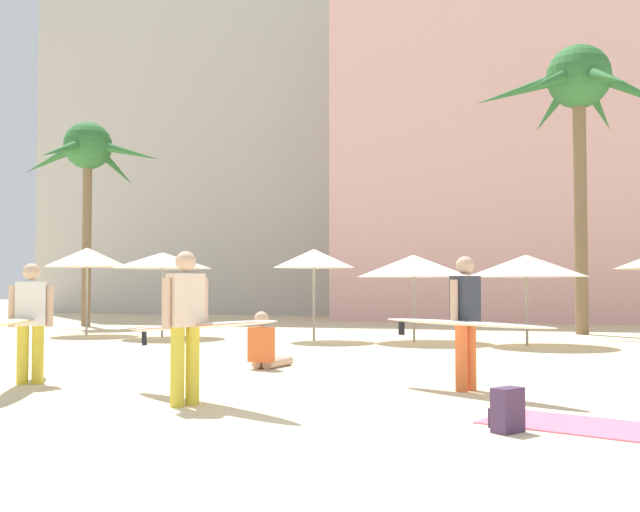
# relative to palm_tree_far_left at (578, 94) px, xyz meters

# --- Properties ---
(ground) EXTENTS (120.00, 120.00, 0.00)m
(ground) POSITION_rel_palm_tree_far_left_xyz_m (-3.41, -17.26, -6.91)
(ground) COLOR beige
(hotel_pink) EXTENTS (17.00, 8.07, 13.21)m
(hotel_pink) POSITION_rel_palm_tree_far_left_xyz_m (-0.40, 9.96, -0.30)
(hotel_pink) COLOR beige
(hotel_pink) RESTS_ON ground
(hotel_tower_gray) EXTENTS (18.15, 10.65, 26.92)m
(hotel_tower_gray) POSITION_rel_palm_tree_far_left_xyz_m (-16.75, 16.30, 6.55)
(hotel_tower_gray) COLOR #BCB7AD
(hotel_tower_gray) RESTS_ON ground
(palm_tree_far_left) EXTENTS (5.69, 5.44, 8.34)m
(palm_tree_far_left) POSITION_rel_palm_tree_far_left_xyz_m (0.00, 0.00, 0.00)
(palm_tree_far_left) COLOR brown
(palm_tree_far_left) RESTS_ON ground
(palm_tree_center) EXTENTS (5.53, 5.41, 7.06)m
(palm_tree_center) POSITION_rel_palm_tree_far_left_xyz_m (-16.07, 0.24, -1.04)
(palm_tree_center) COLOR brown
(palm_tree_center) RESTS_ON ground
(cafe_umbrella_1) EXTENTS (2.06, 2.06, 2.31)m
(cafe_umbrella_1) POSITION_rel_palm_tree_far_left_xyz_m (-6.70, -4.39, -4.84)
(cafe_umbrella_1) COLOR gray
(cafe_umbrella_1) RESTS_ON ground
(cafe_umbrella_3) EXTENTS (2.80, 2.80, 2.15)m
(cafe_umbrella_3) POSITION_rel_palm_tree_far_left_xyz_m (-4.22, -4.09, -5.04)
(cafe_umbrella_3) COLOR gray
(cafe_umbrella_3) RESTS_ON ground
(cafe_umbrella_4) EXTENTS (2.32, 2.32, 2.45)m
(cafe_umbrella_4) POSITION_rel_palm_tree_far_left_xyz_m (-13.44, -3.92, -4.73)
(cafe_umbrella_4) COLOR gray
(cafe_umbrella_4) RESTS_ON ground
(cafe_umbrella_5) EXTENTS (2.78, 2.78, 2.10)m
(cafe_umbrella_5) POSITION_rel_palm_tree_far_left_xyz_m (-1.54, -4.57, -5.06)
(cafe_umbrella_5) COLOR gray
(cafe_umbrella_5) RESTS_ON ground
(cafe_umbrella_6) EXTENTS (2.64, 2.64, 2.28)m
(cafe_umbrella_6) POSITION_rel_palm_tree_far_left_xyz_m (-10.95, -4.26, -4.85)
(cafe_umbrella_6) COLOR gray
(cafe_umbrella_6) RESTS_ON ground
(beach_towel) EXTENTS (2.16, 1.68, 0.01)m
(beach_towel) POSITION_rel_palm_tree_far_left_xyz_m (-1.10, -14.77, -6.90)
(beach_towel) COLOR #EF6684
(beach_towel) RESTS_ON ground
(backpack) EXTENTS (0.34, 0.35, 0.42)m
(backpack) POSITION_rel_palm_tree_far_left_xyz_m (-1.84, -15.27, -6.71)
(backpack) COLOR #493252
(backpack) RESTS_ON ground
(person_mid_right) EXTENTS (2.44, 1.78, 1.77)m
(person_mid_right) POSITION_rel_palm_tree_far_left_xyz_m (-2.40, -12.66, -5.97)
(person_mid_right) COLOR orange
(person_mid_right) RESTS_ON ground
(person_mid_left) EXTENTS (0.55, 0.97, 0.95)m
(person_mid_left) POSITION_rel_palm_tree_far_left_xyz_m (-5.82, -10.66, -6.57)
(person_mid_left) COLOR #D1A889
(person_mid_left) RESTS_ON ground
(person_near_right) EXTENTS (2.74, 1.88, 1.78)m
(person_near_right) POSITION_rel_palm_tree_far_left_xyz_m (-5.44, -14.48, -5.97)
(person_near_right) COLOR gold
(person_near_right) RESTS_ON ground
(person_far_left) EXTENTS (1.66, 2.91, 1.70)m
(person_far_left) POSITION_rel_palm_tree_far_left_xyz_m (-8.37, -13.54, -5.99)
(person_far_left) COLOR gold
(person_far_left) RESTS_ON ground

